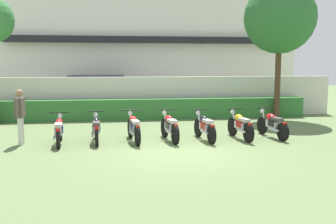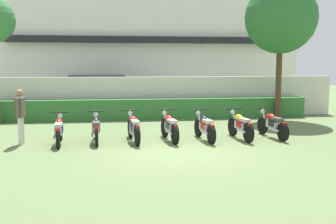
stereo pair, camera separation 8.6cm
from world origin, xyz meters
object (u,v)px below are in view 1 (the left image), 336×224
object	(u,v)px
motorcycle_in_row_5	(240,125)
inspector_person	(20,112)
motorcycle_in_row_0	(59,130)
motorcycle_in_row_1	(96,129)
parked_car	(100,93)
motorcycle_in_row_6	(272,124)
tree_far_side	(280,18)
motorcycle_in_row_4	(205,127)
motorcycle_in_row_3	(170,127)
motorcycle_in_row_2	(134,127)

from	to	relation	value
motorcycle_in_row_5	inspector_person	size ratio (longest dim) A/B	1.08
motorcycle_in_row_0	motorcycle_in_row_1	size ratio (longest dim) A/B	1.01
parked_car	motorcycle_in_row_0	world-z (taller)	parked_car
motorcycle_in_row_1	motorcycle_in_row_6	xyz separation A→B (m)	(5.79, 0.02, 0.01)
tree_far_side	motorcycle_in_row_4	size ratio (longest dim) A/B	3.23
motorcycle_in_row_1	inspector_person	size ratio (longest dim) A/B	1.06
motorcycle_in_row_5	motorcycle_in_row_6	world-z (taller)	motorcycle_in_row_5
motorcycle_in_row_3	motorcycle_in_row_4	distance (m)	1.13
motorcycle_in_row_2	motorcycle_in_row_6	distance (m)	4.62
motorcycle_in_row_3	motorcycle_in_row_4	bearing A→B (deg)	-100.96
motorcycle_in_row_4	motorcycle_in_row_6	world-z (taller)	same
motorcycle_in_row_2	motorcycle_in_row_3	distance (m)	1.15
tree_far_side	motorcycle_in_row_5	size ratio (longest dim) A/B	3.29
motorcycle_in_row_2	tree_far_side	bearing A→B (deg)	-64.00
motorcycle_in_row_4	motorcycle_in_row_6	xyz separation A→B (m)	(2.35, 0.15, 0.00)
motorcycle_in_row_1	motorcycle_in_row_5	bearing A→B (deg)	-95.09
parked_car	motorcycle_in_row_6	bearing A→B (deg)	-49.36
motorcycle_in_row_5	inspector_person	world-z (taller)	inspector_person
motorcycle_in_row_2	inspector_person	xyz separation A→B (m)	(-3.43, 0.07, 0.55)
parked_car	motorcycle_in_row_6	size ratio (longest dim) A/B	2.40
tree_far_side	motorcycle_in_row_3	bearing A→B (deg)	-141.61
motorcycle_in_row_1	motorcycle_in_row_2	distance (m)	1.17
motorcycle_in_row_2	motorcycle_in_row_5	size ratio (longest dim) A/B	1.06
tree_far_side	motorcycle_in_row_6	xyz separation A→B (m)	(-2.02, -4.26, -3.98)
parked_car	motorcycle_in_row_6	xyz separation A→B (m)	(5.92, -7.75, -0.49)
tree_far_side	motorcycle_in_row_3	size ratio (longest dim) A/B	3.26
tree_far_side	motorcycle_in_row_4	world-z (taller)	tree_far_side
motorcycle_in_row_0	motorcycle_in_row_3	bearing A→B (deg)	-93.68
parked_car	motorcycle_in_row_5	distance (m)	9.23
parked_car	motorcycle_in_row_0	distance (m)	7.99
motorcycle_in_row_0	motorcycle_in_row_5	bearing A→B (deg)	-94.58
inspector_person	tree_far_side	bearing A→B (deg)	22.95
tree_far_side	motorcycle_in_row_3	world-z (taller)	tree_far_side
motorcycle_in_row_2	motorcycle_in_row_4	world-z (taller)	motorcycle_in_row_2
parked_car	inspector_person	world-z (taller)	parked_car
tree_far_side	motorcycle_in_row_0	world-z (taller)	tree_far_side
parked_car	tree_far_side	bearing A→B (deg)	-20.47
motorcycle_in_row_2	motorcycle_in_row_6	xyz separation A→B (m)	(4.62, 0.07, -0.01)
tree_far_side	motorcycle_in_row_4	distance (m)	7.37
tree_far_side	motorcycle_in_row_1	xyz separation A→B (m)	(-7.81, -4.28, -3.99)
motorcycle_in_row_2	motorcycle_in_row_6	world-z (taller)	motorcycle_in_row_2
parked_car	motorcycle_in_row_0	size ratio (longest dim) A/B	2.52
motorcycle_in_row_2	inspector_person	world-z (taller)	inspector_person
parked_car	motorcycle_in_row_4	distance (m)	8.68
motorcycle_in_row_6	inspector_person	world-z (taller)	inspector_person
motorcycle_in_row_3	motorcycle_in_row_6	bearing A→B (deg)	-96.66
motorcycle_in_row_5	motorcycle_in_row_2	bearing A→B (deg)	82.02
motorcycle_in_row_6	parked_car	bearing A→B (deg)	30.02
motorcycle_in_row_5	inspector_person	xyz separation A→B (m)	(-6.91, 0.13, 0.55)
inspector_person	motorcycle_in_row_0	bearing A→B (deg)	-7.94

